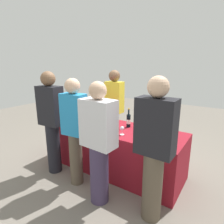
# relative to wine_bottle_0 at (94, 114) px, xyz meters

# --- Properties ---
(ground_plane) EXTENTS (12.00, 12.00, 0.00)m
(ground_plane) POSITION_rel_wine_bottle_0_xyz_m (0.48, -0.13, -0.86)
(ground_plane) COLOR slate
(tasting_table) EXTENTS (2.33, 0.80, 0.74)m
(tasting_table) POSITION_rel_wine_bottle_0_xyz_m (0.48, -0.13, -0.49)
(tasting_table) COLOR maroon
(tasting_table) RESTS_ON ground_plane
(wine_bottle_0) EXTENTS (0.08, 0.08, 0.33)m
(wine_bottle_0) POSITION_rel_wine_bottle_0_xyz_m (0.00, 0.00, 0.00)
(wine_bottle_0) COLOR black
(wine_bottle_0) RESTS_ON tasting_table
(wine_bottle_1) EXTENTS (0.07, 0.07, 0.34)m
(wine_bottle_1) POSITION_rel_wine_bottle_0_xyz_m (0.11, -0.05, 0.00)
(wine_bottle_1) COLOR black
(wine_bottle_1) RESTS_ON tasting_table
(wine_bottle_2) EXTENTS (0.07, 0.07, 0.31)m
(wine_bottle_2) POSITION_rel_wine_bottle_0_xyz_m (0.71, 0.01, -0.01)
(wine_bottle_2) COLOR black
(wine_bottle_2) RESTS_ON tasting_table
(wine_bottle_3) EXTENTS (0.07, 0.07, 0.32)m
(wine_bottle_3) POSITION_rel_wine_bottle_0_xyz_m (1.08, -0.05, -0.00)
(wine_bottle_3) COLOR black
(wine_bottle_3) RESTS_ON tasting_table
(wine_glass_0) EXTENTS (0.06, 0.06, 0.13)m
(wine_glass_0) POSITION_rel_wine_bottle_0_xyz_m (-0.05, -0.29, -0.02)
(wine_glass_0) COLOR silver
(wine_glass_0) RESTS_ON tasting_table
(wine_glass_1) EXTENTS (0.07, 0.07, 0.14)m
(wine_glass_1) POSITION_rel_wine_bottle_0_xyz_m (0.31, -0.30, -0.02)
(wine_glass_1) COLOR silver
(wine_glass_1) RESTS_ON tasting_table
(wine_glass_2) EXTENTS (0.08, 0.08, 0.15)m
(wine_glass_2) POSITION_rel_wine_bottle_0_xyz_m (0.43, -0.22, -0.01)
(wine_glass_2) COLOR silver
(wine_glass_2) RESTS_ON tasting_table
(wine_glass_3) EXTENTS (0.08, 0.08, 0.14)m
(wine_glass_3) POSITION_rel_wine_bottle_0_xyz_m (0.58, -0.23, -0.02)
(wine_glass_3) COLOR silver
(wine_glass_3) RESTS_ON tasting_table
(wine_glass_4) EXTENTS (0.07, 0.07, 0.13)m
(wine_glass_4) POSITION_rel_wine_bottle_0_xyz_m (0.80, -0.34, -0.03)
(wine_glass_4) COLOR silver
(wine_glass_4) RESTS_ON tasting_table
(ice_bucket) EXTENTS (0.21, 0.21, 0.22)m
(ice_bucket) POSITION_rel_wine_bottle_0_xyz_m (1.28, -0.02, -0.01)
(ice_bucket) COLOR silver
(ice_bucket) RESTS_ON tasting_table
(server_pouring) EXTENTS (0.35, 0.22, 1.63)m
(server_pouring) POSITION_rel_wine_bottle_0_xyz_m (0.12, 0.49, 0.04)
(server_pouring) COLOR #3F3351
(server_pouring) RESTS_ON ground_plane
(guest_0) EXTENTS (0.40, 0.24, 1.64)m
(guest_0) POSITION_rel_wine_bottle_0_xyz_m (-0.26, -0.74, 0.03)
(guest_0) COLOR black
(guest_0) RESTS_ON ground_plane
(guest_1) EXTENTS (0.36, 0.22, 1.56)m
(guest_1) POSITION_rel_wine_bottle_0_xyz_m (0.27, -0.78, -0.00)
(guest_1) COLOR brown
(guest_1) RESTS_ON ground_plane
(guest_2) EXTENTS (0.44, 0.26, 1.56)m
(guest_2) POSITION_rel_wine_bottle_0_xyz_m (0.79, -0.89, -0.03)
(guest_2) COLOR #3F3351
(guest_2) RESTS_ON ground_plane
(guest_3) EXTENTS (0.41, 0.23, 1.64)m
(guest_3) POSITION_rel_wine_bottle_0_xyz_m (1.46, -0.78, 0.02)
(guest_3) COLOR brown
(guest_3) RESTS_ON ground_plane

